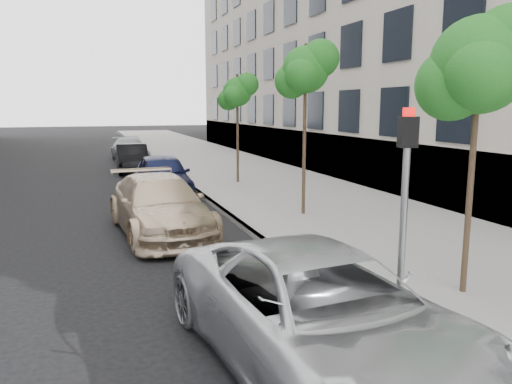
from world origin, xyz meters
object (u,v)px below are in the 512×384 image
tree_mid (306,70)px  suv (160,205)px  tree_near (481,65)px  sedan_black (132,158)px  tree_far (238,92)px  minivan (322,314)px  signal_pole (405,191)px  sedan_rear (130,150)px  sedan_blue (163,175)px

tree_mid → suv: (-4.21, -0.45, -3.46)m
tree_near → sedan_black: 19.28m
tree_near → tree_mid: tree_mid is taller
tree_far → minivan: (-3.33, -14.32, -3.01)m
tree_near → sedan_black: tree_near is taller
tree_far → sedan_black: 7.44m
tree_far → signal_pole: tree_far is taller
tree_mid → sedan_rear: (-3.42, 17.14, -3.51)m
sedan_black → tree_mid: bearing=-71.1°
tree_mid → sedan_rear: size_ratio=1.04×
minivan → sedan_black: minivan is taller
tree_mid → suv: bearing=-173.9°
tree_mid → tree_far: tree_mid is taller
sedan_rear → signal_pole: bearing=-87.7°
signal_pole → minivan: size_ratio=0.57×
tree_far → sedan_black: size_ratio=1.06×
sedan_black → tree_near: bearing=-76.9°
tree_mid → minivan: 9.17m
minivan → tree_near: bearing=16.3°
suv → tree_mid: bearing=1.9°
signal_pole → sedan_rear: size_ratio=0.65×
tree_mid → tree_far: (-0.00, 6.50, -0.44)m
tree_near → minivan: (-3.33, -1.32, -3.10)m
tree_far → minivan: tree_far is taller
signal_pole → suv: bearing=122.1°
tree_far → sedan_black: (-3.74, 5.65, -3.07)m
tree_far → sedan_rear: size_ratio=0.94×
signal_pole → sedan_rear: bearing=105.8°
suv → sedan_black: bearing=83.7°
suv → sedan_black: suv is taller
tree_far → suv: (-4.21, -6.95, -3.02)m
tree_near → tree_far: tree_near is taller
tree_mid → sedan_black: 13.19m
tree_mid → suv: tree_mid is taller
suv → sedan_rear: 17.61m
tree_near → signal_pole: 2.58m
signal_pole → sedan_black: 19.44m
tree_near → minivan: tree_near is taller
signal_pole → sedan_black: signal_pole is taller
tree_mid → signal_pole: (-1.74, -7.14, -2.14)m
tree_far → suv: tree_far is taller
tree_mid → minivan: (-3.33, -7.82, -3.45)m
suv → sedan_blue: sedan_blue is taller
tree_near → signal_pole: size_ratio=1.51×
suv → sedan_rear: suv is taller
signal_pole → sedan_blue: size_ratio=0.68×
suv → sedan_rear: (0.79, 17.59, -0.05)m
tree_near → suv: tree_near is taller
minivan → sedan_blue: (0.00, 12.72, 0.02)m
tree_far → signal_pole: 13.86m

